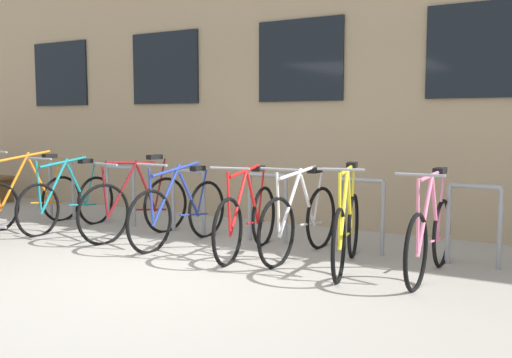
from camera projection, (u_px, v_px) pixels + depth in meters
The scene contains 11 objects.
ground_plane at pixel (158, 276), 5.50m from camera, with size 42.00×42.00×0.00m, color #9E998E.
storefront_building at pixel (384, 44), 11.31m from camera, with size 28.00×7.77×6.00m.
bike_rack at pixel (226, 198), 7.30m from camera, with size 6.55×0.05×0.86m.
bicycle_blue at pixel (180, 212), 6.91m from camera, with size 0.44×1.81×1.03m.
bicycle_red at pixel (247, 219), 6.39m from camera, with size 0.44×1.76×1.04m.
bicycle_teal at pixel (69, 202), 7.84m from camera, with size 0.44×1.75×1.04m.
bicycle_yellow at pixel (347, 229), 5.79m from camera, with size 0.53×1.72×1.08m.
bicycle_maroon at pixel (136, 206), 7.29m from camera, with size 0.47×1.73×1.07m.
bicycle_orange at pixel (31, 199), 8.12m from camera, with size 0.44×1.73×1.11m.
bicycle_white at pixel (301, 221), 6.27m from camera, with size 0.44×1.78×1.03m.
bicycle_pink at pixel (430, 236), 5.46m from camera, with size 0.44×1.70×1.05m.
Camera 1 is at (3.48, -4.21, 1.49)m, focal length 40.08 mm.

